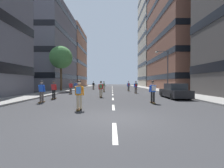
% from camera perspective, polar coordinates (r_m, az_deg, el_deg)
% --- Properties ---
extents(ground_plane, '(150.35, 150.35, 0.00)m').
position_cam_1_polar(ground_plane, '(32.29, -0.02, -2.17)').
color(ground_plane, '#333335').
extents(sidewalk_left, '(3.23, 68.91, 0.14)m').
position_cam_1_polar(sidewalk_left, '(36.55, -14.47, -1.74)').
color(sidewalk_left, gray).
rests_on(sidewalk_left, ground_plane).
extents(sidewalk_right, '(3.23, 68.91, 0.14)m').
position_cam_1_polar(sidewalk_right, '(36.59, 14.38, -1.73)').
color(sidewalk_right, gray).
rests_on(sidewalk_right, ground_plane).
extents(lane_markings, '(0.16, 57.20, 0.01)m').
position_cam_1_polar(lane_markings, '(32.73, -0.03, -2.12)').
color(lane_markings, silver).
rests_on(lane_markings, ground_plane).
extents(building_left_mid, '(13.95, 17.94, 19.48)m').
position_cam_1_polar(building_left_mid, '(42.38, -25.20, 11.82)').
color(building_left_mid, slate).
rests_on(building_left_mid, ground_plane).
extents(building_left_far, '(13.95, 18.04, 20.54)m').
position_cam_1_polar(building_left_far, '(59.93, -17.43, 9.11)').
color(building_left_far, '#9E6B51').
rests_on(building_left_far, ground_plane).
extents(building_right_mid, '(13.95, 22.68, 36.77)m').
position_cam_1_polar(building_right_mid, '(44.92, 25.13, 22.69)').
color(building_right_mid, brown).
rests_on(building_right_mid, ground_plane).
extents(building_right_far, '(13.95, 17.17, 34.63)m').
position_cam_1_polar(building_right_far, '(61.40, 17.25, 15.62)').
color(building_right_far, '#BCB29E').
rests_on(building_right_far, ground_plane).
extents(parked_car_near, '(1.82, 4.40, 1.52)m').
position_cam_1_polar(parked_car_near, '(17.02, 21.88, -2.56)').
color(parked_car_near, black).
rests_on(parked_car_near, ground_plane).
extents(street_tree_near, '(3.95, 3.95, 7.83)m').
position_cam_1_polar(street_tree_near, '(29.14, -18.45, 9.21)').
color(street_tree_near, '#4C3823').
rests_on(street_tree_near, sidewalk_left).
extents(streetlamp_right, '(2.13, 0.30, 6.50)m').
position_cam_1_polar(streetlamp_right, '(26.21, 18.87, 6.15)').
color(streetlamp_right, '#3F3F44').
rests_on(streetlamp_right, sidewalk_right).
extents(skater_0, '(0.56, 0.92, 1.78)m').
position_cam_1_polar(skater_0, '(22.08, -15.15, -1.02)').
color(skater_0, brown).
rests_on(skater_0, ground_plane).
extents(skater_1, '(0.57, 0.92, 1.78)m').
position_cam_1_polar(skater_1, '(24.42, -13.32, -0.77)').
color(skater_1, brown).
rests_on(skater_1, ground_plane).
extents(skater_2, '(0.57, 0.92, 1.78)m').
position_cam_1_polar(skater_2, '(33.09, 8.76, -0.40)').
color(skater_2, brown).
rests_on(skater_2, ground_plane).
extents(skater_3, '(0.55, 0.91, 1.78)m').
position_cam_1_polar(skater_3, '(16.11, -20.80, -1.72)').
color(skater_3, brown).
rests_on(skater_3, ground_plane).
extents(skater_4, '(0.57, 0.92, 1.78)m').
position_cam_1_polar(skater_4, '(34.52, -7.04, -0.35)').
color(skater_4, brown).
rests_on(skater_4, ground_plane).
extents(skater_5, '(0.55, 0.92, 1.78)m').
position_cam_1_polar(skater_5, '(28.28, 5.93, -0.54)').
color(skater_5, brown).
rests_on(skater_5, ground_plane).
extents(skater_6, '(0.54, 0.91, 1.78)m').
position_cam_1_polar(skater_6, '(16.79, -4.30, -1.47)').
color(skater_6, brown).
rests_on(skater_6, ground_plane).
extents(skater_7, '(0.53, 0.90, 1.78)m').
position_cam_1_polar(skater_7, '(9.38, -12.18, -3.29)').
color(skater_7, brown).
rests_on(skater_7, ground_plane).
extents(skater_8, '(0.55, 0.92, 1.78)m').
position_cam_1_polar(skater_8, '(22.95, 8.54, -0.86)').
color(skater_8, brown).
rests_on(skater_8, ground_plane).
extents(skater_9, '(0.55, 0.91, 1.78)m').
position_cam_1_polar(skater_9, '(12.45, 14.61, -2.29)').
color(skater_9, brown).
rests_on(skater_9, ground_plane).
extents(skater_10, '(0.54, 0.91, 1.78)m').
position_cam_1_polar(skater_10, '(13.64, -24.66, -2.19)').
color(skater_10, brown).
rests_on(skater_10, ground_plane).
extents(skater_11, '(0.55, 0.92, 1.78)m').
position_cam_1_polar(skater_11, '(25.80, -3.17, -0.67)').
color(skater_11, brown).
rests_on(skater_11, ground_plane).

